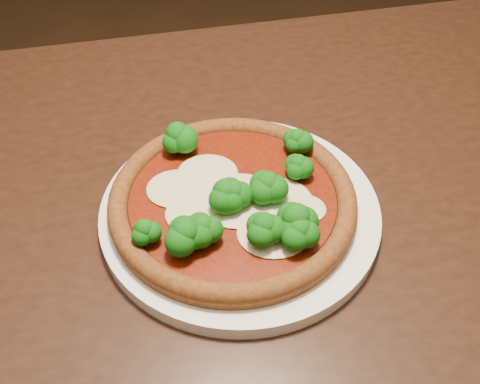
{
  "coord_description": "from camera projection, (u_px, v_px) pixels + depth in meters",
  "views": [
    {
      "loc": [
        0.08,
        -0.56,
        1.22
      ],
      "look_at": [
        0.07,
        -0.14,
        0.79
      ],
      "focal_mm": 40.0,
      "sensor_mm": 36.0,
      "label": 1
    }
  ],
  "objects": [
    {
      "name": "pizza",
      "position": [
        235.0,
        199.0,
        0.6
      ],
      "size": [
        0.28,
        0.28,
        0.06
      ],
      "rotation": [
        0.0,
        0.0,
        -0.35
      ],
      "color": "brown",
      "rests_on": "plate"
    },
    {
      "name": "dining_table",
      "position": [
        248.0,
        245.0,
        0.71
      ],
      "size": [
        1.49,
        1.12,
        0.75
      ],
      "rotation": [
        0.0,
        0.0,
        0.23
      ],
      "color": "black",
      "rests_on": "floor"
    },
    {
      "name": "plate",
      "position": [
        240.0,
        211.0,
        0.62
      ],
      "size": [
        0.32,
        0.32,
        0.02
      ],
      "primitive_type": "cylinder",
      "color": "white",
      "rests_on": "dining_table"
    }
  ]
}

